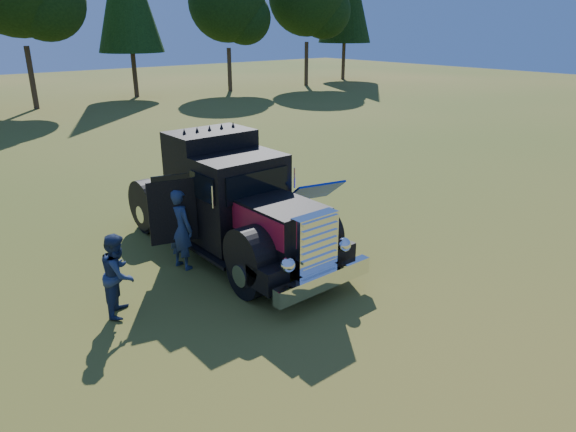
% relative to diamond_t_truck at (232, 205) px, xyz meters
% --- Properties ---
extents(ground, '(120.00, 120.00, 0.00)m').
position_rel_diamond_t_truck_xyz_m(ground, '(-1.09, -1.38, -1.28)').
color(ground, '#395719').
rests_on(ground, ground).
extents(diamond_t_truck, '(3.35, 7.16, 3.00)m').
position_rel_diamond_t_truck_xyz_m(diamond_t_truck, '(0.00, 0.00, 0.00)').
color(diamond_t_truck, black).
rests_on(diamond_t_truck, ground).
extents(hotrod_coupe, '(2.38, 4.31, 1.89)m').
position_rel_diamond_t_truck_xyz_m(hotrod_coupe, '(1.36, 0.55, -0.61)').
color(hotrod_coupe, '#180695').
rests_on(hotrod_coupe, ground).
extents(spectator_near, '(0.63, 0.81, 1.98)m').
position_rel_diamond_t_truck_xyz_m(spectator_near, '(-1.39, 0.09, -0.29)').
color(spectator_near, navy).
rests_on(spectator_near, ground).
extents(spectator_far, '(1.00, 1.05, 1.70)m').
position_rel_diamond_t_truck_xyz_m(spectator_far, '(-3.33, -0.97, -0.43)').
color(spectator_far, '#1D2B44').
rests_on(spectator_far, ground).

